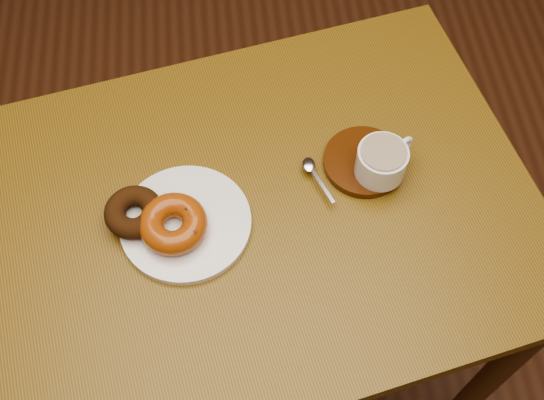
{
  "coord_description": "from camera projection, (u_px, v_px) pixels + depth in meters",
  "views": [
    {
      "loc": [
        0.0,
        -0.19,
        1.8
      ],
      "look_at": [
        0.05,
        0.35,
        0.86
      ],
      "focal_mm": 45.0,
      "sensor_mm": 36.0,
      "label": 1
    }
  ],
  "objects": [
    {
      "name": "teaspoon",
      "position": [
        311.0,
        169.0,
        1.12
      ],
      "size": [
        0.04,
        0.09,
        0.01
      ],
      "rotation": [
        0.0,
        0.0,
        0.38
      ],
      "color": "silver",
      "rests_on": "saucer"
    },
    {
      "name": "donut_caramel",
      "position": [
        173.0,
        224.0,
        1.05
      ],
      "size": [
        0.14,
        0.14,
        0.04
      ],
      "rotation": [
        0.0,
        0.0,
        0.47
      ],
      "color": "#964410",
      "rests_on": "donut_plate"
    },
    {
      "name": "coffee_cup",
      "position": [
        382.0,
        161.0,
        1.09
      ],
      "size": [
        0.1,
        0.08,
        0.06
      ],
      "rotation": [
        0.0,
        0.0,
        0.55
      ],
      "color": "white",
      "rests_on": "saucer"
    },
    {
      "name": "cafe_table",
      "position": [
        261.0,
        244.0,
        1.22
      ],
      "size": [
        1.01,
        0.84,
        0.84
      ],
      "rotation": [
        0.0,
        0.0,
        0.21
      ],
      "color": "brown",
      "rests_on": "ground"
    },
    {
      "name": "donut_plate",
      "position": [
        186.0,
        223.0,
        1.08
      ],
      "size": [
        0.21,
        0.21,
        0.01
      ],
      "primitive_type": "cylinder",
      "rotation": [
        0.0,
        0.0,
        0.02
      ],
      "color": "white",
      "rests_on": "cafe_table"
    },
    {
      "name": "saucer",
      "position": [
        364.0,
        162.0,
        1.14
      ],
      "size": [
        0.14,
        0.14,
        0.01
      ],
      "primitive_type": "cylinder",
      "rotation": [
        0.0,
        0.0,
        -0.04
      ],
      "color": "#3C1B08",
      "rests_on": "cafe_table"
    },
    {
      "name": "donut_cinnamon",
      "position": [
        134.0,
        212.0,
        1.06
      ],
      "size": [
        0.1,
        0.1,
        0.03
      ],
      "primitive_type": "torus",
      "rotation": [
        0.0,
        0.0,
        0.07
      ],
      "color": "#321A0A",
      "rests_on": "donut_plate"
    }
  ]
}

